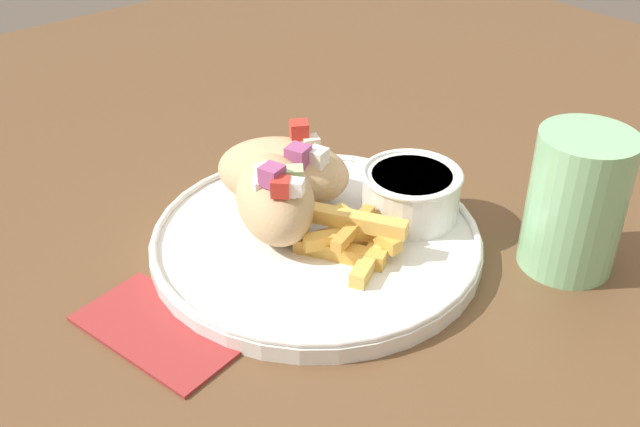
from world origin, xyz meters
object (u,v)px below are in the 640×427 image
object	(u,v)px
pita_sandwich_near	(275,198)
fries_pile	(352,238)
pita_sandwich_far	(284,171)
water_glass	(575,208)
plate	(320,238)
sauce_ramekin	(411,191)

from	to	relation	value
pita_sandwich_near	fries_pile	xyz separation A→B (m)	(0.06, 0.03, -0.02)
pita_sandwich_far	water_glass	distance (m)	0.24
fries_pile	water_glass	xyz separation A→B (m)	(0.11, 0.13, 0.03)
plate	pita_sandwich_far	size ratio (longest dim) A/B	1.93
sauce_ramekin	plate	bearing A→B (deg)	-109.56
pita_sandwich_near	sauce_ramekin	bearing A→B (deg)	89.47
plate	sauce_ramekin	distance (m)	0.09
plate	pita_sandwich_far	distance (m)	0.07
plate	sauce_ramekin	xyz separation A→B (m)	(0.03, 0.08, 0.03)
pita_sandwich_far	fries_pile	xyz separation A→B (m)	(0.10, -0.01, -0.02)
plate	water_glass	distance (m)	0.20
sauce_ramekin	fries_pile	bearing A→B (deg)	-84.15
fries_pile	sauce_ramekin	size ratio (longest dim) A/B	0.96
plate	sauce_ramekin	bearing A→B (deg)	70.44
plate	pita_sandwich_far	xyz separation A→B (m)	(-0.06, 0.01, 0.03)
sauce_ramekin	water_glass	xyz separation A→B (m)	(0.12, 0.06, 0.01)
pita_sandwich_far	water_glass	size ratio (longest dim) A/B	1.22
plate	fries_pile	world-z (taller)	fries_pile
plate	pita_sandwich_far	world-z (taller)	pita_sandwich_far
pita_sandwich_near	pita_sandwich_far	size ratio (longest dim) A/B	0.88
pita_sandwich_near	fries_pile	size ratio (longest dim) A/B	1.50
plate	fries_pile	xyz separation A→B (m)	(0.04, 0.00, 0.02)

